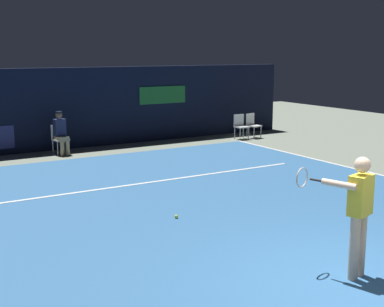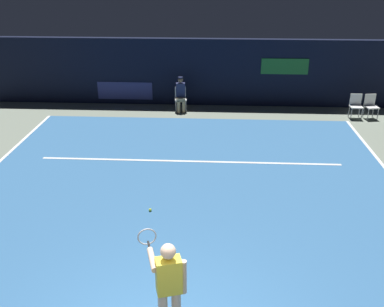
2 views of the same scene
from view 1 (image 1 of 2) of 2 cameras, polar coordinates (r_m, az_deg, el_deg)
name	(u,v)px [view 1 (image 1 of 2)]	position (r m, az deg, el deg)	size (l,w,h in m)	color
ground_plane	(190,204)	(11.21, -0.23, -5.33)	(33.26, 33.26, 0.00)	gray
court_surface	(190,203)	(11.21, -0.23, -5.31)	(11.04, 11.49, 0.01)	#336699
line_sideline_left	(370,172)	(14.70, 18.40, -1.92)	(0.10, 11.49, 0.01)	white
line_service	(147,183)	(12.92, -4.83, -3.12)	(8.61, 0.10, 0.01)	white
back_wall	(69,108)	(17.80, -12.93, 4.70)	(16.68, 0.33, 2.60)	black
tennis_player	(358,210)	(7.73, 17.19, -5.72)	(0.81, 0.92, 1.73)	beige
line_judge_on_chair	(61,132)	(16.78, -13.79, 2.19)	(0.49, 0.57, 1.32)	white
courtside_chair_near	(253,124)	(19.66, 6.46, 3.13)	(0.51, 0.49, 0.88)	white
courtside_chair_far	(241,125)	(19.35, 5.19, 3.03)	(0.45, 0.43, 0.88)	white
tennis_ball	(176,216)	(10.21, -1.67, -6.71)	(0.07, 0.07, 0.07)	#CCE033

